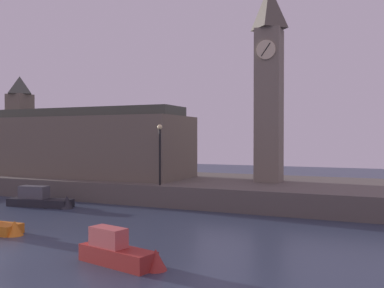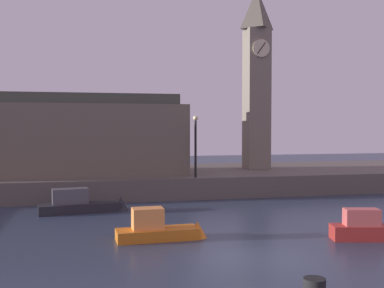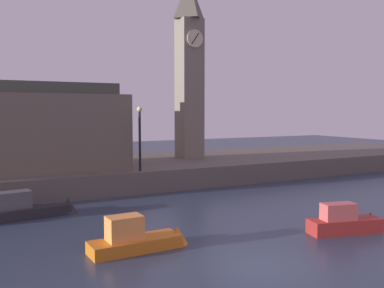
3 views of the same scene
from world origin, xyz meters
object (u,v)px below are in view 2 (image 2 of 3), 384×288
Objects in this scene: clock_tower at (257,76)px; parliament_hall at (56,135)px; boat_dinghy_red at (374,229)px; boat_patrol_orange at (165,230)px; boat_barge_dark at (88,204)px; streetlamp at (196,139)px.

parliament_hall is at bearing -174.98° from clock_tower.
boat_patrol_orange is at bearing 167.23° from boat_dinghy_red.
boat_dinghy_red is (14.77, -17.01, -3.91)m from parliament_hall.
streetlamp is at bearing 25.27° from boat_barge_dark.
streetlamp is at bearing 111.90° from boat_dinghy_red.
boat_dinghy_red is at bearing -68.10° from streetlamp.
boat_patrol_orange is at bearing -122.44° from clock_tower.
boat_barge_dark is at bearing -147.08° from clock_tower.
boat_barge_dark is at bearing -154.73° from streetlamp.
streetlamp is at bearing -139.83° from clock_tower.
parliament_hall is 4.20× the size of streetlamp.
clock_tower reaches higher than boat_dinghy_red.
parliament_hall reaches higher than boat_barge_dark.
boat_barge_dark is (2.29, -7.51, -3.93)m from parliament_hall.
streetlamp is 1.01× the size of boat_patrol_orange.
streetlamp is at bearing 70.26° from boat_patrol_orange.
clock_tower reaches higher than parliament_hall.
streetlamp reaches higher than boat_patrol_orange.
streetlamp is 0.79× the size of boat_barge_dark.
clock_tower is 2.76× the size of boat_barge_dark.
clock_tower is 16.85m from parliament_hall.
boat_dinghy_red is (5.20, -12.93, -3.66)m from streetlamp.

